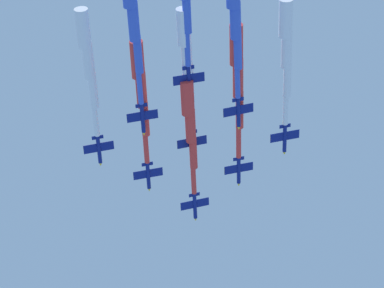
{
  "coord_description": "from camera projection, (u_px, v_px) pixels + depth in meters",
  "views": [
    {
      "loc": [
        46.03,
        -118.42,
        -1.95
      ],
      "look_at": [
        0.0,
        0.0,
        190.94
      ],
      "focal_mm": 79.11,
      "sensor_mm": 36.0,
      "label": 1
    }
  ],
  "objects": [
    {
      "name": "jet_lead",
      "position": [
        190.0,
        127.0,
        226.75
      ],
      "size": [
        18.84,
        45.13,
        4.33
      ],
      "color": "navy"
    },
    {
      "name": "jet_port_inner",
      "position": [
        141.0,
        91.0,
        222.16
      ],
      "size": [
        19.49,
        45.95,
        4.26
      ],
      "color": "navy"
    },
    {
      "name": "jet_starboard_inner",
      "position": [
        238.0,
        79.0,
        221.46
      ],
      "size": [
        20.51,
        48.82,
        4.27
      ],
      "color": "navy"
    },
    {
      "name": "jet_port_mid",
      "position": [
        187.0,
        59.0,
        216.77
      ],
      "size": [
        18.48,
        44.5,
        4.33
      ],
      "color": "navy"
    },
    {
      "name": "jet_starboard_mid",
      "position": [
        88.0,
        61.0,
        215.88
      ],
      "size": [
        19.38,
        45.72,
        4.31
      ],
      "color": "navy"
    },
    {
      "name": "jet_port_outer",
      "position": [
        286.0,
        51.0,
        217.08
      ],
      "size": [
        18.99,
        45.24,
        4.28
      ],
      "color": "navy"
    },
    {
      "name": "jet_starboard_outer",
      "position": [
        133.0,
        23.0,
        208.76
      ],
      "size": [
        19.32,
        46.76,
        4.24
      ],
      "color": "navy"
    },
    {
      "name": "jet_trail_port",
      "position": [
        235.0,
        22.0,
        210.16
      ],
      "size": [
        18.2,
        44.65,
        4.33
      ],
      "color": "navy"
    }
  ]
}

